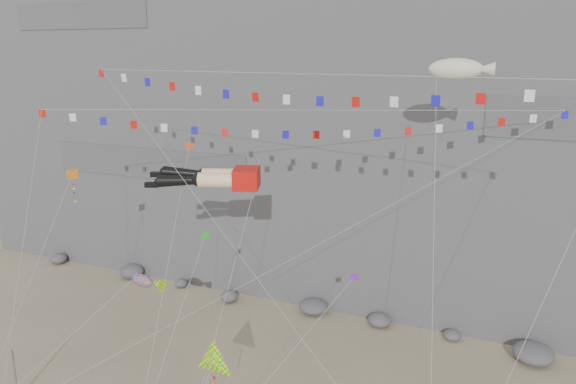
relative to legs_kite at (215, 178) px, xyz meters
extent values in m
cube|color=slate|center=(2.58, 26.71, 10.50)|extent=(80.00, 28.00, 50.00)
cylinder|color=gray|center=(-10.87, -8.20, -12.66)|extent=(0.12, 0.12, 3.68)
cube|color=red|center=(1.93, 0.73, 0.01)|extent=(2.31, 2.67, 1.33)
cylinder|color=#FFD09F|center=(0.34, -0.57, 0.01)|extent=(2.45, 1.70, 0.98)
sphere|color=black|center=(-0.71, -0.96, 0.01)|extent=(0.90, 0.90, 0.90)
cone|color=black|center=(-1.96, -1.42, -0.07)|extent=(2.80, 1.70, 0.92)
cube|color=black|center=(-3.63, -2.04, -0.37)|extent=(0.95, 0.67, 0.33)
cylinder|color=#FFD09F|center=(-0.12, 0.68, 0.01)|extent=(2.45, 1.70, 0.98)
sphere|color=black|center=(-1.17, 0.29, 0.01)|extent=(0.90, 0.90, 0.90)
cone|color=black|center=(-2.42, -0.18, 0.14)|extent=(2.82, 1.71, 0.98)
cube|color=black|center=(-4.09, -0.80, 0.04)|extent=(0.95, 0.67, 0.33)
cylinder|color=gray|center=(3.20, -6.25, -7.22)|extent=(0.03, 0.03, 20.26)
cylinder|color=gray|center=(-2.91, -3.18, -5.08)|extent=(0.03, 0.03, 27.73)
cylinder|color=gray|center=(11.78, -4.51, -3.78)|extent=(0.03, 0.03, 24.25)
cylinder|color=gray|center=(-11.32, -6.08, -7.39)|extent=(0.03, 0.03, 16.55)
cylinder|color=gray|center=(-7.90, -6.09, -10.64)|extent=(0.03, 0.03, 12.40)
cylinder|color=gray|center=(15.17, -1.22, -3.69)|extent=(0.03, 0.03, 25.00)
cylinder|color=gray|center=(-1.16, -4.74, -6.33)|extent=(0.03, 0.03, 20.18)
cylinder|color=gray|center=(6.77, -5.76, -9.61)|extent=(0.03, 0.03, 14.62)
cylinder|color=gray|center=(1.05, -7.91, -8.83)|extent=(0.03, 0.03, 15.87)
camera|label=1|loc=(18.92, -31.18, 8.08)|focal=35.00mm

